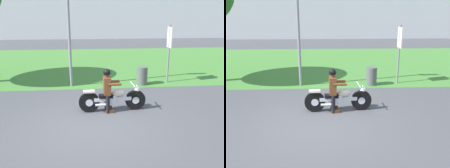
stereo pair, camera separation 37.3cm
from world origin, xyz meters
The scene contains 7 objects.
ground centered at (0.00, 0.00, 0.00)m, with size 120.00×120.00×0.00m, color #4C4C51.
grass_verge centered at (0.00, 9.49, 0.00)m, with size 60.00×12.00×0.01m, color #478438.
motorcycle_lead centered at (0.62, 1.04, 0.40)m, with size 2.18×0.66×0.89m.
rider_lead centered at (0.45, 1.04, 0.82)m, with size 0.56×0.48×1.41m.
streetlight_pole centered at (-0.79, 4.04, 3.48)m, with size 0.96×0.20×5.55m.
trash_can centered at (2.22, 3.99, 0.40)m, with size 0.48×0.48×0.80m, color #595E5B.
sign_banner centered at (3.47, 4.26, 1.72)m, with size 0.08×0.60×2.60m.
Camera 1 is at (-0.12, -6.39, 3.07)m, focal length 39.22 mm.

